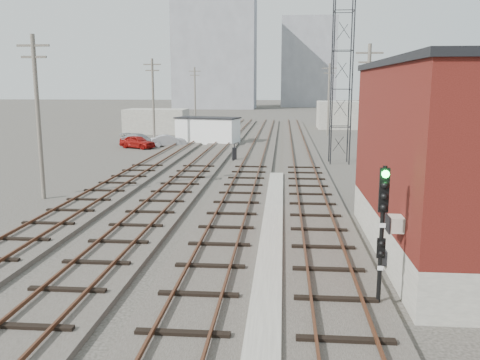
# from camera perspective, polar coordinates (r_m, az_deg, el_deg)

# --- Properties ---
(ground) EXTENTS (320.00, 320.00, 0.00)m
(ground) POSITION_cam_1_polar(r_m,az_deg,el_deg) (67.23, 4.10, 5.17)
(ground) COLOR #282621
(ground) RESTS_ON ground
(track_right) EXTENTS (3.20, 90.00, 0.39)m
(track_right) POSITION_cam_1_polar(r_m,az_deg,el_deg) (46.37, 6.80, 2.83)
(track_right) COLOR #332D28
(track_right) RESTS_ON ground
(track_mid_right) EXTENTS (3.20, 90.00, 0.39)m
(track_mid_right) POSITION_cam_1_polar(r_m,az_deg,el_deg) (46.41, 1.86, 2.90)
(track_mid_right) COLOR #332D28
(track_mid_right) RESTS_ON ground
(track_mid_left) EXTENTS (3.20, 90.00, 0.39)m
(track_mid_left) POSITION_cam_1_polar(r_m,az_deg,el_deg) (46.79, -3.05, 2.95)
(track_mid_left) COLOR #332D28
(track_mid_left) RESTS_ON ground
(track_left) EXTENTS (3.20, 90.00, 0.39)m
(track_left) POSITION_cam_1_polar(r_m,az_deg,el_deg) (47.50, -7.84, 2.99)
(track_left) COLOR #332D28
(track_left) RESTS_ON ground
(platform_curb) EXTENTS (0.90, 28.00, 0.26)m
(platform_curb) POSITION_cam_1_polar(r_m,az_deg,el_deg) (21.82, 3.60, -5.86)
(platform_curb) COLOR gray
(platform_curb) RESTS_ON ground
(brick_building) EXTENTS (6.54, 12.20, 7.22)m
(brick_building) POSITION_cam_1_polar(r_m,az_deg,el_deg) (20.21, 23.85, 2.09)
(brick_building) COLOR gray
(brick_building) RESTS_ON ground
(lattice_tower) EXTENTS (1.60, 1.60, 15.00)m
(lattice_tower) POSITION_cam_1_polar(r_m,az_deg,el_deg) (42.19, 11.37, 12.01)
(lattice_tower) COLOR black
(lattice_tower) RESTS_ON ground
(utility_pole_left_a) EXTENTS (1.80, 0.24, 9.00)m
(utility_pole_left_a) POSITION_cam_1_polar(r_m,az_deg,el_deg) (30.12, -21.75, 6.98)
(utility_pole_left_a) COLOR #595147
(utility_pole_left_a) RESTS_ON ground
(utility_pole_left_b) EXTENTS (1.80, 0.24, 9.00)m
(utility_pole_left_b) POSITION_cam_1_polar(r_m,az_deg,el_deg) (53.66, -9.72, 8.82)
(utility_pole_left_b) COLOR #595147
(utility_pole_left_b) RESTS_ON ground
(utility_pole_left_c) EXTENTS (1.80, 0.24, 9.00)m
(utility_pole_left_c) POSITION_cam_1_polar(r_m,az_deg,el_deg) (78.10, -5.08, 9.43)
(utility_pole_left_c) COLOR #595147
(utility_pole_left_c) RESTS_ON ground
(utility_pole_right_a) EXTENTS (1.80, 0.24, 9.00)m
(utility_pole_right_a) POSITION_cam_1_polar(r_m,az_deg,el_deg) (35.40, 14.08, 7.83)
(utility_pole_right_a) COLOR #595147
(utility_pole_right_a) RESTS_ON ground
(utility_pole_right_b) EXTENTS (1.80, 0.24, 9.00)m
(utility_pole_right_b) POSITION_cam_1_polar(r_m,az_deg,el_deg) (65.18, 9.92, 9.10)
(utility_pole_right_b) COLOR #595147
(utility_pole_right_b) RESTS_ON ground
(apartment_left) EXTENTS (22.00, 14.00, 30.00)m
(apartment_left) POSITION_cam_1_polar(r_m,az_deg,el_deg) (143.45, -2.78, 14.04)
(apartment_left) COLOR gray
(apartment_left) RESTS_ON ground
(apartment_right) EXTENTS (16.00, 12.00, 26.00)m
(apartment_right) POSITION_cam_1_polar(r_m,az_deg,el_deg) (157.23, 7.66, 12.92)
(apartment_right) COLOR gray
(apartment_right) RESTS_ON ground
(shed_left) EXTENTS (8.00, 5.00, 3.20)m
(shed_left) POSITION_cam_1_polar(r_m,az_deg,el_deg) (69.19, -9.34, 6.54)
(shed_left) COLOR gray
(shed_left) RESTS_ON ground
(shed_right) EXTENTS (6.00, 6.00, 4.00)m
(shed_right) POSITION_cam_1_polar(r_m,az_deg,el_deg) (77.47, 10.95, 7.20)
(shed_right) COLOR gray
(shed_right) RESTS_ON ground
(signal_mast) EXTENTS (0.40, 0.41, 4.14)m
(signal_mast) POSITION_cam_1_polar(r_m,az_deg,el_deg) (14.68, 15.68, -5.02)
(signal_mast) COLOR gray
(signal_mast) RESTS_ON ground
(switch_stand) EXTENTS (0.42, 0.42, 1.41)m
(switch_stand) POSITION_cam_1_polar(r_m,az_deg,el_deg) (42.48, -0.64, 2.95)
(switch_stand) COLOR black
(switch_stand) RESTS_ON ground
(site_trailer) EXTENTS (7.38, 4.61, 2.88)m
(site_trailer) POSITION_cam_1_polar(r_m,az_deg,el_deg) (56.13, -3.64, 5.60)
(site_trailer) COLOR white
(site_trailer) RESTS_ON ground
(car_red) EXTENTS (4.16, 3.06, 1.32)m
(car_red) POSITION_cam_1_polar(r_m,az_deg,el_deg) (52.70, -11.46, 4.22)
(car_red) COLOR maroon
(car_red) RESTS_ON ground
(car_silver) EXTENTS (3.93, 2.36, 1.22)m
(car_silver) POSITION_cam_1_polar(r_m,az_deg,el_deg) (53.76, -8.03, 4.40)
(car_silver) COLOR #96989D
(car_silver) RESTS_ON ground
(car_grey) EXTENTS (4.66, 3.51, 1.26)m
(car_grey) POSITION_cam_1_polar(r_m,az_deg,el_deg) (55.16, -11.26, 4.47)
(car_grey) COLOR gray
(car_grey) RESTS_ON ground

